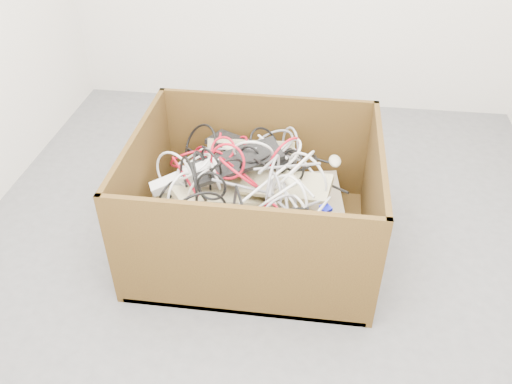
# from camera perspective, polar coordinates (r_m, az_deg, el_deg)

# --- Properties ---
(ground) EXTENTS (3.00, 3.00, 0.00)m
(ground) POSITION_cam_1_polar(r_m,az_deg,el_deg) (2.63, 1.42, -5.24)
(ground) COLOR #535356
(ground) RESTS_ON ground
(cardboard_box) EXTENTS (1.10, 0.92, 0.59)m
(cardboard_box) POSITION_cam_1_polar(r_m,az_deg,el_deg) (2.52, -0.38, -2.90)
(cardboard_box) COLOR #37220D
(cardboard_box) RESTS_ON ground
(keyboard_pile) EXTENTS (0.87, 0.83, 0.35)m
(keyboard_pile) POSITION_cam_1_polar(r_m,az_deg,el_deg) (2.46, -0.81, -0.08)
(keyboard_pile) COLOR beige
(keyboard_pile) RESTS_ON cardboard_box
(mice_scatter) EXTENTS (0.73, 0.65, 0.16)m
(mice_scatter) POSITION_cam_1_polar(r_m,az_deg,el_deg) (2.39, -0.40, 1.39)
(mice_scatter) COLOR beige
(mice_scatter) RESTS_ON keyboard_pile
(power_strip_left) EXTENTS (0.32, 0.20, 0.13)m
(power_strip_left) POSITION_cam_1_polar(r_m,az_deg,el_deg) (2.46, -7.77, 1.68)
(power_strip_left) COLOR white
(power_strip_left) RESTS_ON keyboard_pile
(power_strip_right) EXTENTS (0.28, 0.08, 0.09)m
(power_strip_right) POSITION_cam_1_polar(r_m,az_deg,el_deg) (2.26, -4.32, -3.21)
(power_strip_right) COLOR white
(power_strip_right) RESTS_ON keyboard_pile
(vga_plug) EXTENTS (0.06, 0.06, 0.03)m
(vga_plug) POSITION_cam_1_polar(r_m,az_deg,el_deg) (2.30, 7.58, -1.76)
(vga_plug) COLOR #0D14C5
(vga_plug) RESTS_ON keyboard_pile
(cable_tangle) EXTENTS (0.96, 0.79, 0.43)m
(cable_tangle) POSITION_cam_1_polar(r_m,az_deg,el_deg) (2.38, -1.65, 1.94)
(cable_tangle) COLOR silver
(cable_tangle) RESTS_ON keyboard_pile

